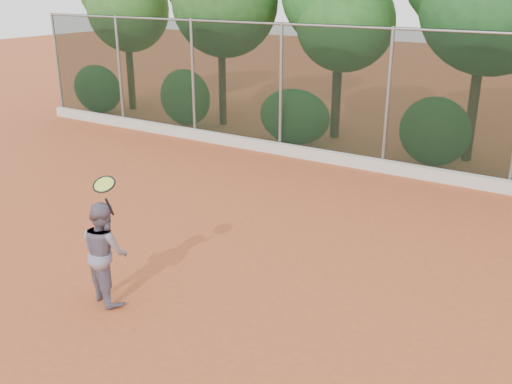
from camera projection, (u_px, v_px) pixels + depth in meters
The scene contains 5 objects.
ground at pixel (222, 285), 8.92m from camera, with size 80.00×80.00×0.00m, color #AC4E28.
concrete_curb at pixel (380, 166), 14.28m from camera, with size 24.00×0.20×0.30m, color beige.
tennis_player at pixel (105, 252), 8.28m from camera, with size 0.75×0.59×1.55m, color slate.
chainlink_fence at pixel (388, 97), 13.83m from camera, with size 24.09×0.09×3.50m.
tennis_racket at pixel (105, 187), 7.71m from camera, with size 0.39×0.38×0.59m.
Camera 1 is at (4.65, -6.36, 4.45)m, focal length 40.00 mm.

